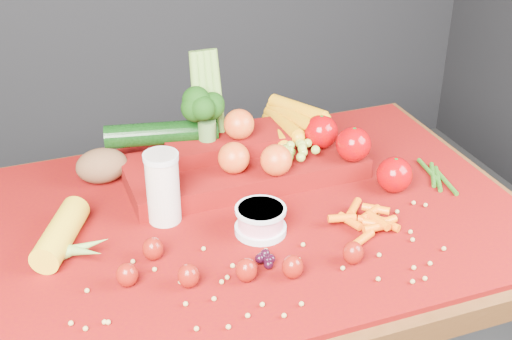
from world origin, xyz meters
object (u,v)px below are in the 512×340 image
object	(u,v)px
milk_glass	(163,185)
produce_mound	(252,150)
yogurt_bowl	(261,219)
table	(259,254)

from	to	relation	value
milk_glass	produce_mound	distance (m)	0.26
yogurt_bowl	produce_mound	world-z (taller)	produce_mound
table	milk_glass	xyz separation A→B (m)	(-0.19, 0.04, 0.19)
milk_glass	produce_mound	size ratio (longest dim) A/B	0.25
table	milk_glass	bearing A→B (deg)	168.05
produce_mound	milk_glass	bearing A→B (deg)	-153.11
milk_glass	produce_mound	world-z (taller)	produce_mound
table	milk_glass	distance (m)	0.27
table	milk_glass	size ratio (longest dim) A/B	7.35
milk_glass	yogurt_bowl	xyz separation A→B (m)	(0.16, -0.11, -0.05)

